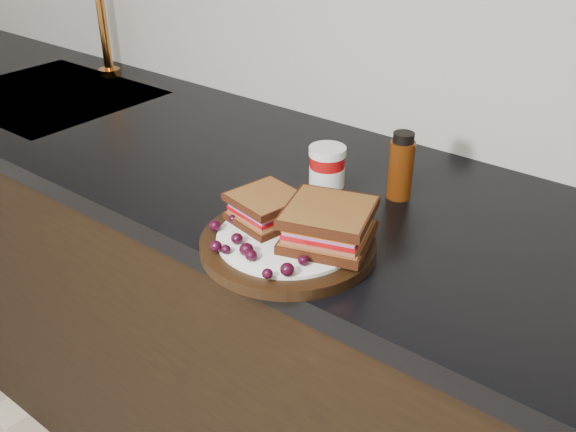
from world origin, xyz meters
name	(u,v)px	position (x,y,z in m)	size (l,w,h in m)	color
base_cabinets	(381,410)	(0.00, 1.70, 0.43)	(3.96, 0.58, 0.86)	black
countertop	(399,225)	(0.00, 1.70, 0.88)	(3.98, 0.60, 0.04)	black
sink	(52,112)	(-1.05, 1.70, 0.85)	(0.50, 0.42, 0.16)	#B2B2B7
faucet	(103,25)	(-1.05, 1.90, 1.04)	(0.06, 0.22, 0.28)	#B0692C
plate	(288,244)	(-0.09, 1.49, 0.91)	(0.28, 0.28, 0.02)	black
sandwich_left	(266,208)	(-0.14, 1.51, 0.95)	(0.10, 0.10, 0.05)	brown
sandwich_right	(328,225)	(-0.03, 1.52, 0.95)	(0.13, 0.13, 0.06)	brown
grape_0	(215,226)	(-0.19, 1.43, 0.93)	(0.02, 0.02, 0.02)	black
grape_1	(237,239)	(-0.13, 1.43, 0.93)	(0.02, 0.02, 0.02)	black
grape_2	(216,246)	(-0.14, 1.39, 0.93)	(0.02, 0.02, 0.02)	black
grape_3	(226,249)	(-0.13, 1.40, 0.93)	(0.02, 0.02, 0.01)	black
grape_4	(246,249)	(-0.10, 1.41, 0.93)	(0.02, 0.02, 0.02)	black
grape_5	(251,255)	(-0.09, 1.41, 0.93)	(0.02, 0.02, 0.02)	black
grape_6	(267,274)	(-0.04, 1.39, 0.93)	(0.02, 0.02, 0.01)	black
grape_7	(287,269)	(-0.02, 1.41, 0.93)	(0.02, 0.02, 0.02)	black
grape_8	(303,260)	(-0.02, 1.44, 0.93)	(0.02, 0.02, 0.02)	black
grape_9	(310,250)	(-0.03, 1.47, 0.93)	(0.02, 0.02, 0.02)	black
grape_10	(335,250)	(0.00, 1.50, 0.93)	(0.02, 0.02, 0.02)	black
grape_11	(326,242)	(-0.02, 1.50, 0.93)	(0.02, 0.02, 0.02)	black
grape_12	(336,235)	(-0.02, 1.53, 0.93)	(0.02, 0.02, 0.02)	black
grape_13	(281,205)	(-0.15, 1.55, 0.93)	(0.02, 0.02, 0.02)	black
grape_14	(265,212)	(-0.16, 1.52, 0.93)	(0.02, 0.02, 0.01)	black
grape_15	(264,216)	(-0.14, 1.50, 0.93)	(0.02, 0.02, 0.02)	black
grape_16	(233,219)	(-0.18, 1.47, 0.93)	(0.02, 0.02, 0.01)	black
grape_17	(277,214)	(-0.13, 1.53, 0.93)	(0.02, 0.02, 0.02)	black
grape_18	(255,211)	(-0.17, 1.51, 0.93)	(0.02, 0.02, 0.02)	black
grape_19	(257,213)	(-0.16, 1.51, 0.93)	(0.02, 0.02, 0.02)	black
condiment_jar	(327,172)	(-0.14, 1.68, 0.95)	(0.07, 0.07, 0.10)	#970B0C
oil_bottle	(401,166)	(-0.04, 1.76, 0.96)	(0.05, 0.05, 0.13)	#451D06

